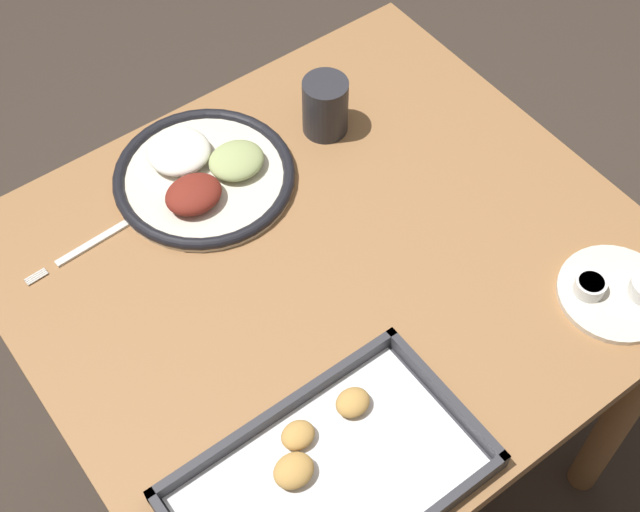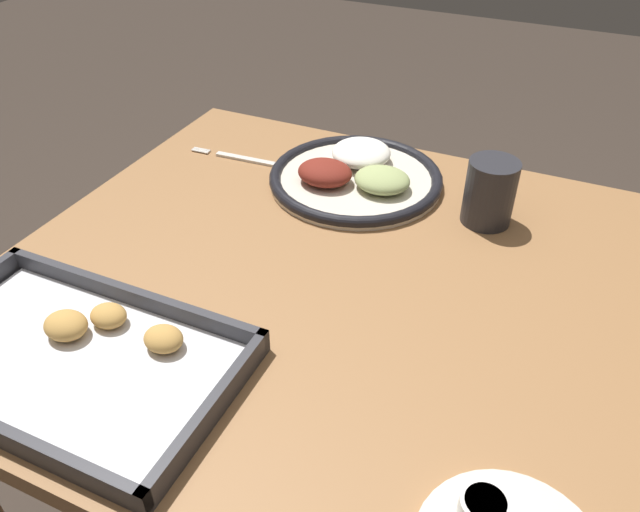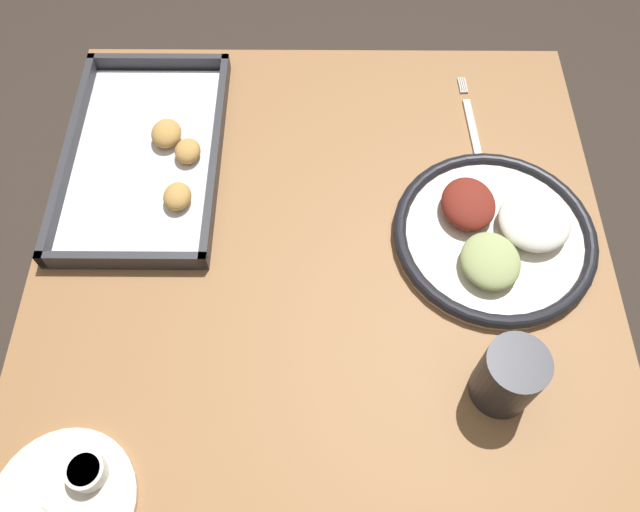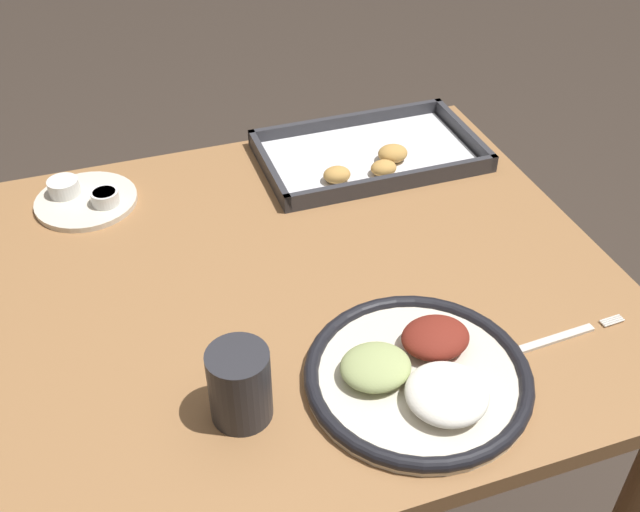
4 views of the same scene
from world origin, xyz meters
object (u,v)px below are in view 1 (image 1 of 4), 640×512
fork (96,241)px  saucer_plate (618,291)px  dinner_plate (203,174)px  drinking_cup (325,106)px  baking_tray (327,475)px

fork → saucer_plate: size_ratio=1.27×
fork → saucer_plate: 0.80m
dinner_plate → drinking_cup: (-0.23, 0.03, 0.04)m
fork → baking_tray: 0.53m
fork → drinking_cup: drinking_cup is taller
dinner_plate → saucer_plate: bearing=123.7°
dinner_plate → drinking_cup: 0.24m
dinner_plate → baking_tray: size_ratio=0.74×
dinner_plate → fork: (0.20, 0.01, -0.01)m
baking_tray → drinking_cup: (-0.38, -0.51, 0.04)m
fork → baking_tray: baking_tray is taller
baking_tray → fork: bearing=-83.6°
fork → saucer_plate: (-0.58, 0.56, 0.01)m
dinner_plate → baking_tray: (0.15, 0.53, -0.00)m
drinking_cup → fork: bearing=-2.3°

